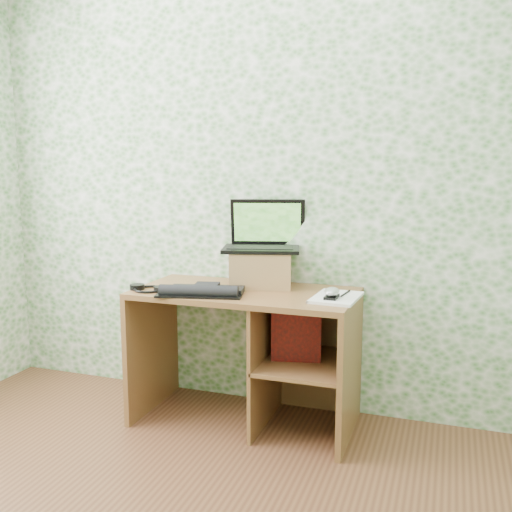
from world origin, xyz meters
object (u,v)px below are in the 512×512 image
at_px(desk, 260,338).
at_px(laptop, 264,238).
at_px(notepad, 336,298).
at_px(keyboard, 203,291).
at_px(riser, 261,268).

xyz_separation_m(desk, laptop, (-0.03, 0.16, 0.54)).
distance_m(desk, notepad, 0.52).
distance_m(keyboard, notepad, 0.70).
xyz_separation_m(desk, riser, (-0.03, 0.12, 0.37)).
bearing_deg(keyboard, riser, 42.13).
distance_m(desk, keyboard, 0.43).
xyz_separation_m(riser, laptop, (0.00, 0.05, 0.17)).
relative_size(desk, laptop, 2.47).
height_order(desk, laptop, laptop).
relative_size(keyboard, notepad, 1.45).
bearing_deg(desk, keyboard, -142.19).
bearing_deg(riser, notepad, -20.74).
bearing_deg(keyboard, notepad, -1.64).
xyz_separation_m(desk, notepad, (0.43, -0.06, 0.28)).
height_order(laptop, keyboard, laptop).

